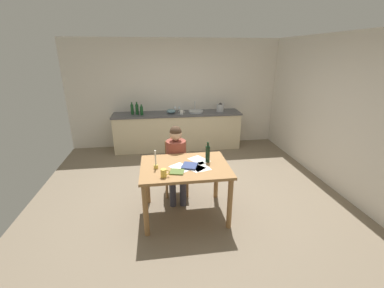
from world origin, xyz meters
name	(u,v)px	position (x,y,z in m)	size (l,w,h in m)	color
ground_plane	(190,195)	(0.00, 0.00, -0.02)	(5.20, 5.20, 0.04)	#7A6B56
wall_back	(176,94)	(0.00, 2.60, 1.30)	(5.20, 0.12, 2.60)	silver
wall_right	(344,115)	(2.60, 0.00, 1.30)	(0.12, 5.20, 2.60)	silver
kitchen_counter	(178,131)	(0.00, 2.24, 0.45)	(3.07, 0.64, 0.90)	beige
dining_table	(185,173)	(-0.14, -0.53, 0.67)	(1.23, 0.91, 0.79)	#9E7042
chair_at_table	(176,165)	(-0.21, 0.16, 0.49)	(0.42, 0.42, 0.88)	#9E7042
person_seated	(176,158)	(-0.21, 0.01, 0.68)	(0.33, 0.60, 1.19)	brown
coffee_mug	(164,173)	(-0.44, -0.83, 0.85)	(0.12, 0.08, 0.11)	#F2CC4C
candlestick	(156,163)	(-0.54, -0.56, 0.87)	(0.06, 0.06, 0.26)	gold
book_magazine	(177,172)	(-0.27, -0.73, 0.80)	(0.18, 0.16, 0.02)	#546B30
book_cookery	(190,166)	(-0.08, -0.58, 0.81)	(0.20, 0.22, 0.03)	navy
paper_letter	(199,160)	(0.09, -0.37, 0.79)	(0.21, 0.30, 0.00)	white
paper_bill	(181,168)	(-0.20, -0.59, 0.79)	(0.21, 0.30, 0.00)	white
paper_envelope	(200,167)	(0.07, -0.60, 0.79)	(0.21, 0.30, 0.00)	white
paper_receipt	(193,167)	(-0.03, -0.60, 0.79)	(0.21, 0.30, 0.00)	white
wine_bottle_on_table	(208,154)	(0.20, -0.45, 0.92)	(0.06, 0.06, 0.30)	black
sink_unit	(196,111)	(0.45, 2.24, 0.92)	(0.36, 0.36, 0.24)	#B2B7BC
bottle_oil	(132,109)	(-1.06, 2.24, 1.02)	(0.07, 0.07, 0.29)	#194C23
bottle_vinegar	(137,109)	(-0.95, 2.22, 1.02)	(0.07, 0.07, 0.29)	#194C23
bottle_wine_red	(142,111)	(-0.84, 2.15, 1.00)	(0.07, 0.07, 0.24)	#194C23
mixing_bowl	(171,111)	(-0.15, 2.22, 0.95)	(0.22, 0.22, 0.10)	#668C99
stovetop_kettle	(220,108)	(1.06, 2.24, 1.00)	(0.18, 0.18, 0.22)	#B7BABF
wine_glass_near_sink	(179,107)	(0.06, 2.39, 1.01)	(0.07, 0.07, 0.15)	silver
wine_glass_by_kettle	(175,107)	(-0.04, 2.39, 1.01)	(0.07, 0.07, 0.15)	silver
teacup_on_counter	(182,112)	(0.09, 2.09, 0.95)	(0.12, 0.09, 0.09)	white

